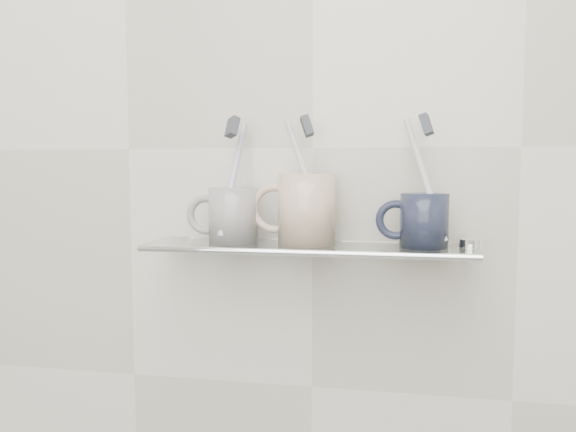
% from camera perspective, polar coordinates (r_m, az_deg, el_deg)
% --- Properties ---
extents(wall_back, '(2.50, 0.00, 2.50)m').
position_cam_1_polar(wall_back, '(0.92, 2.53, 6.93)').
color(wall_back, beige).
rests_on(wall_back, ground).
extents(shelf_glass, '(0.50, 0.12, 0.01)m').
position_cam_1_polar(shelf_glass, '(0.86, 1.92, -3.19)').
color(shelf_glass, silver).
rests_on(shelf_glass, wall_back).
extents(shelf_rail, '(0.50, 0.01, 0.01)m').
position_cam_1_polar(shelf_rail, '(0.81, 1.34, -3.75)').
color(shelf_rail, silver).
rests_on(shelf_rail, shelf_glass).
extents(bracket_left, '(0.02, 0.03, 0.02)m').
position_cam_1_polar(bracket_left, '(0.96, -10.13, -3.08)').
color(bracket_left, silver).
rests_on(bracket_left, wall_back).
extents(bracket_right, '(0.02, 0.03, 0.02)m').
position_cam_1_polar(bracket_right, '(0.91, 15.64, -3.69)').
color(bracket_right, silver).
rests_on(bracket_right, wall_back).
extents(mug_left, '(0.08, 0.08, 0.09)m').
position_cam_1_polar(mug_left, '(0.89, -5.59, 0.08)').
color(mug_left, white).
rests_on(mug_left, shelf_glass).
extents(mug_left_handle, '(0.06, 0.01, 0.06)m').
position_cam_1_polar(mug_left_handle, '(0.90, -8.32, 0.12)').
color(mug_left_handle, white).
rests_on(mug_left_handle, mug_left).
extents(toothbrush_left, '(0.03, 0.09, 0.18)m').
position_cam_1_polar(toothbrush_left, '(0.89, -5.62, 3.81)').
color(toothbrush_left, '#B8B4CD').
rests_on(toothbrush_left, mug_left).
extents(bristles_left, '(0.03, 0.03, 0.04)m').
position_cam_1_polar(bristles_left, '(0.89, -5.67, 8.98)').
color(bristles_left, '#383B42').
rests_on(bristles_left, toothbrush_left).
extents(mug_center, '(0.11, 0.11, 0.11)m').
position_cam_1_polar(mug_center, '(0.86, 1.91, 0.71)').
color(mug_center, beige).
rests_on(mug_center, shelf_glass).
extents(mug_center_handle, '(0.08, 0.01, 0.08)m').
position_cam_1_polar(mug_center_handle, '(0.87, -1.35, 0.75)').
color(mug_center_handle, beige).
rests_on(mug_center_handle, mug_center).
extents(toothbrush_center, '(0.08, 0.03, 0.18)m').
position_cam_1_polar(toothbrush_center, '(0.86, 1.92, 3.80)').
color(toothbrush_center, silver).
rests_on(toothbrush_center, mug_center).
extents(bristles_center, '(0.03, 0.03, 0.04)m').
position_cam_1_polar(bristles_center, '(0.86, 1.94, 9.12)').
color(bristles_center, '#383B42').
rests_on(bristles_center, toothbrush_center).
extents(mug_right, '(0.09, 0.09, 0.08)m').
position_cam_1_polar(mug_right, '(0.86, 13.67, -0.44)').
color(mug_right, black).
rests_on(mug_right, shelf_glass).
extents(mug_right_handle, '(0.06, 0.01, 0.06)m').
position_cam_1_polar(mug_right_handle, '(0.85, 10.89, -0.40)').
color(mug_right_handle, black).
rests_on(mug_right_handle, mug_right).
extents(toothbrush_right, '(0.07, 0.04, 0.18)m').
position_cam_1_polar(toothbrush_right, '(0.85, 13.75, 3.65)').
color(toothbrush_right, silver).
rests_on(toothbrush_right, mug_right).
extents(bristles_right, '(0.03, 0.03, 0.03)m').
position_cam_1_polar(bristles_right, '(0.85, 13.87, 9.02)').
color(bristles_right, '#383B42').
rests_on(bristles_right, toothbrush_right).
extents(chrome_cap, '(0.03, 0.03, 0.01)m').
position_cam_1_polar(chrome_cap, '(0.87, 18.07, -2.69)').
color(chrome_cap, silver).
rests_on(chrome_cap, shelf_glass).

